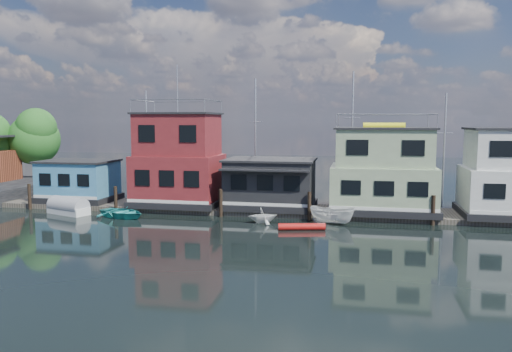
% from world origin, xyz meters
% --- Properties ---
extents(ground, '(160.00, 160.00, 0.00)m').
position_xyz_m(ground, '(0.00, 0.00, 0.00)').
color(ground, black).
rests_on(ground, ground).
extents(dock, '(48.00, 5.00, 0.40)m').
position_xyz_m(dock, '(0.00, 12.00, 0.20)').
color(dock, '#595147').
rests_on(dock, ground).
extents(houseboat_blue, '(6.40, 4.90, 3.66)m').
position_xyz_m(houseboat_blue, '(-18.00, 12.00, 2.21)').
color(houseboat_blue, black).
rests_on(houseboat_blue, dock).
extents(houseboat_red, '(7.40, 5.90, 11.86)m').
position_xyz_m(houseboat_red, '(-8.50, 12.00, 4.10)').
color(houseboat_red, black).
rests_on(houseboat_red, dock).
extents(houseboat_dark, '(7.40, 6.10, 4.06)m').
position_xyz_m(houseboat_dark, '(-0.50, 11.98, 2.42)').
color(houseboat_dark, black).
rests_on(houseboat_dark, dock).
extents(houseboat_green, '(8.40, 5.90, 7.03)m').
position_xyz_m(houseboat_green, '(8.50, 12.00, 3.55)').
color(houseboat_green, black).
rests_on(houseboat_green, dock).
extents(pilings, '(42.28, 0.28, 2.20)m').
position_xyz_m(pilings, '(-0.33, 9.20, 1.10)').
color(pilings, '#2D2116').
rests_on(pilings, ground).
extents(background_masts, '(36.40, 0.16, 12.00)m').
position_xyz_m(background_masts, '(4.76, 18.00, 5.55)').
color(background_masts, silver).
rests_on(background_masts, ground).
extents(dinghy_teal, '(4.81, 4.11, 0.84)m').
position_xyz_m(dinghy_teal, '(-11.48, 7.32, 0.42)').
color(dinghy_teal, teal).
rests_on(dinghy_teal, ground).
extents(tarp_runabout, '(4.00, 2.68, 1.51)m').
position_xyz_m(tarp_runabout, '(-16.51, 7.85, 0.57)').
color(tarp_runabout, white).
rests_on(tarp_runabout, ground).
extents(dinghy_white, '(2.83, 2.69, 1.17)m').
position_xyz_m(dinghy_white, '(-0.30, 7.49, 0.58)').
color(dinghy_white, silver).
rests_on(dinghy_white, ground).
extents(motorboat, '(3.78, 2.49, 1.36)m').
position_xyz_m(motorboat, '(4.77, 8.13, 0.68)').
color(motorboat, white).
rests_on(motorboat, ground).
extents(red_kayak, '(3.29, 1.22, 0.48)m').
position_xyz_m(red_kayak, '(2.82, 5.66, 0.24)').
color(red_kayak, red).
rests_on(red_kayak, ground).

